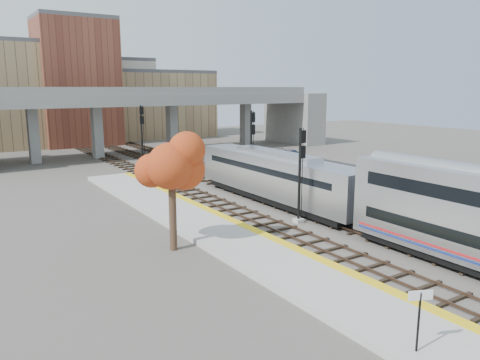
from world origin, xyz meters
TOP-DOWN VIEW (x-y plane):
  - ground at (0.00, 0.00)m, footprint 160.00×160.00m
  - platform at (-7.25, 0.00)m, footprint 4.50×60.00m
  - yellow_strip at (-5.35, 0.00)m, footprint 0.70×60.00m
  - tracks at (0.93, 12.50)m, footprint 10.70×95.00m
  - overpass at (4.92, 45.00)m, footprint 54.00×12.00m
  - buildings_far at (1.26, 66.57)m, footprint 43.00×21.00m
  - parking_lot at (14.00, 28.00)m, footprint 14.00×18.00m
  - locomotive at (1.00, 11.65)m, footprint 3.02×19.05m
  - signal_mast_near at (-1.10, 6.11)m, footprint 0.60×0.64m
  - signal_mast_mid at (3.00, 18.20)m, footprint 0.60×0.64m
  - signal_mast_far at (-1.10, 36.04)m, footprint 0.60×0.64m
  - station_sign at (-8.62, -9.29)m, footprint 0.85×0.41m
  - tree at (-10.96, 5.80)m, footprint 3.60×3.60m
  - car_a at (10.51, 23.53)m, footprint 1.78×3.90m
  - car_b at (12.05, 28.01)m, footprint 2.47×3.51m
  - car_c at (17.06, 29.43)m, footprint 3.01×4.93m

SIDE VIEW (x-z plane):
  - ground at x=0.00m, z-range 0.00..0.00m
  - parking_lot at x=14.00m, z-range 0.00..0.04m
  - tracks at x=0.93m, z-range -0.05..0.20m
  - platform at x=-7.25m, z-range 0.00..0.35m
  - yellow_strip at x=-5.35m, z-range 0.35..0.36m
  - car_b at x=12.05m, z-range 0.04..1.14m
  - car_a at x=10.51m, z-range 0.04..1.34m
  - car_c at x=17.06m, z-range 0.04..1.37m
  - station_sign at x=-8.62m, z-range 0.84..3.12m
  - locomotive at x=1.00m, z-range 0.23..4.33m
  - signal_mast_near at x=-1.10m, z-range -0.09..6.64m
  - signal_mast_mid at x=3.00m, z-range 0.02..7.34m
  - signal_mast_far at x=-1.10m, z-range 0.02..7.36m
  - tree at x=-10.96m, z-range 1.68..8.64m
  - overpass at x=4.92m, z-range 1.06..10.56m
  - buildings_far at x=1.26m, z-range -2.42..18.18m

